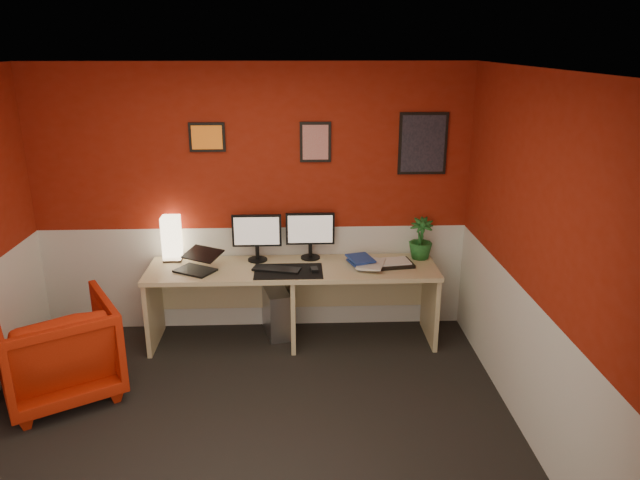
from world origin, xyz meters
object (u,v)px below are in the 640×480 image
Objects in this scene: desk at (293,304)px; shoji_lamp at (172,239)px; armchair at (58,350)px; monitor_right at (310,229)px; laptop at (195,260)px; pc_tower at (276,311)px; potted_plant at (421,239)px; monitor_left at (257,231)px; zen_tray at (393,264)px.

shoji_lamp is (-1.11, 0.23, 0.56)m from desk.
monitor_right is at bearing 177.59° from armchair.
laptop is 0.73× the size of pc_tower.
armchair is at bearing -161.52° from potted_plant.
desk is 0.98m from laptop.
desk is at bearing 35.63° from laptop.
monitor_right is (0.49, 0.04, 0.00)m from monitor_left.
potted_plant is at bearing 8.85° from desk.
potted_plant is at bearing 168.32° from armchair.
armchair is at bearing -163.02° from zen_tray.
shoji_lamp is 1.28m from monitor_right.
monitor_right is 0.86m from pc_tower.
laptop is at bearing -154.03° from monitor_left.
laptop is at bearing -175.21° from pc_tower.
potted_plant is at bearing -12.43° from pc_tower.
zen_tray is (2.01, -0.22, -0.18)m from shoji_lamp.
shoji_lamp reaches higher than armchair.
desk is 0.27m from pc_tower.
shoji_lamp is at bearing 173.74° from zen_tray.
monitor_left is 0.49m from monitor_right.
zen_tray is (1.76, 0.08, -0.09)m from laptop.
monitor_right reaches higher than armchair.
shoji_lamp is at bearing 168.14° from desk.
monitor_left reaches higher than armchair.
armchair reaches higher than desk.
monitor_left and monitor_right have the same top height.
potted_plant is at bearing -1.18° from shoji_lamp.
potted_plant is 0.86× the size of pc_tower.
monitor_right is (1.02, 0.30, 0.18)m from laptop.
shoji_lamp reaches higher than potted_plant.
shoji_lamp is 0.40m from laptop.
shoji_lamp is at bearing 179.68° from monitor_right.
shoji_lamp is 1.04× the size of potted_plant.
armchair is (-1.83, -0.82, 0.02)m from desk.
monitor_right is at bearing -0.32° from shoji_lamp.
zen_tray is at bearing -8.14° from monitor_left.
shoji_lamp reaches higher than pc_tower.
zen_tray is at bearing -21.37° from pc_tower.
armchair is at bearing -152.26° from monitor_right.
monitor_right reaches higher than pc_tower.
zen_tray is (0.74, -0.21, -0.28)m from monitor_right.
desk is 1.26m from shoji_lamp.
desk is 7.43× the size of zen_tray.
pc_tower is (-0.33, -0.07, -0.80)m from monitor_right.
armchair is (-1.50, -1.01, -0.63)m from monitor_left.
zen_tray is 0.38m from potted_plant.
laptop reaches higher than zen_tray.
shoji_lamp is at bearing 176.73° from monitor_left.
monitor_left is at bearing 179.90° from potted_plant.
pc_tower is at bearing -168.52° from monitor_right.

